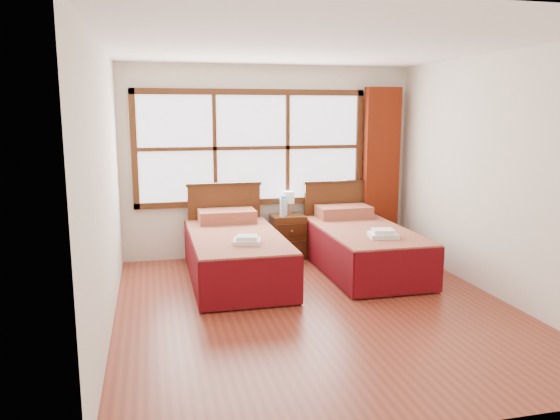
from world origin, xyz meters
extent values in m
plane|color=brown|center=(0.00, 0.00, 0.00)|extent=(4.50, 4.50, 0.00)
plane|color=white|center=(0.00, 0.00, 2.60)|extent=(4.50, 4.50, 0.00)
plane|color=silver|center=(0.00, 2.25, 1.30)|extent=(4.00, 0.00, 4.00)
plane|color=silver|center=(-2.00, 0.00, 1.30)|extent=(0.00, 4.50, 4.50)
plane|color=silver|center=(2.00, 0.00, 1.30)|extent=(0.00, 4.50, 4.50)
cube|color=white|center=(-0.25, 2.22, 1.50)|extent=(3.00, 0.02, 1.40)
cube|color=#49250F|center=(-0.25, 2.20, 0.76)|extent=(3.16, 0.06, 0.08)
cube|color=#49250F|center=(-0.25, 2.20, 2.24)|extent=(3.16, 0.06, 0.08)
cube|color=#49250F|center=(-1.79, 2.20, 1.50)|extent=(0.08, 0.06, 1.56)
cube|color=#49250F|center=(1.29, 2.20, 1.50)|extent=(0.08, 0.06, 1.56)
cube|color=#49250F|center=(-0.75, 2.20, 1.50)|extent=(0.05, 0.05, 1.40)
cube|color=#49250F|center=(0.25, 2.20, 1.50)|extent=(0.05, 0.05, 1.40)
cube|color=#49250F|center=(-0.25, 2.20, 1.50)|extent=(3.00, 0.05, 0.05)
cube|color=maroon|center=(1.60, 2.11, 1.17)|extent=(0.50, 0.16, 2.30)
cube|color=#361B0B|center=(-0.65, 1.13, 0.15)|extent=(0.93, 1.87, 0.30)
cube|color=maroon|center=(-0.65, 1.13, 0.43)|extent=(1.05, 2.07, 0.25)
cube|color=#620A10|center=(-1.17, 1.13, 0.28)|extent=(0.03, 2.07, 0.52)
cube|color=#620A10|center=(-0.12, 1.13, 0.28)|extent=(0.03, 2.07, 0.52)
cube|color=#620A10|center=(-0.65, 0.10, 0.28)|extent=(1.05, 0.03, 0.52)
cube|color=maroon|center=(-0.65, 1.88, 0.64)|extent=(0.73, 0.43, 0.16)
cube|color=#49250F|center=(-0.65, 2.14, 0.51)|extent=(0.97, 0.06, 1.02)
cube|color=#361B0B|center=(-0.65, 2.14, 1.03)|extent=(1.02, 0.08, 0.04)
cube|color=#361B0B|center=(0.96, 1.13, 0.15)|extent=(0.92, 1.84, 0.30)
cube|color=maroon|center=(0.96, 1.13, 0.42)|extent=(1.03, 2.04, 0.25)
cube|color=#620A10|center=(0.45, 1.13, 0.27)|extent=(0.03, 2.04, 0.51)
cube|color=#620A10|center=(1.48, 1.13, 0.27)|extent=(0.03, 2.04, 0.51)
cube|color=#620A10|center=(0.96, 0.12, 0.27)|extent=(1.03, 0.03, 0.51)
cube|color=maroon|center=(0.96, 1.87, 0.63)|extent=(0.72, 0.42, 0.16)
cube|color=#49250F|center=(0.96, 2.14, 0.50)|extent=(0.96, 0.06, 1.00)
cube|color=#361B0B|center=(0.96, 2.14, 1.01)|extent=(1.00, 0.08, 0.04)
cube|color=#49250F|center=(0.20, 2.00, 0.30)|extent=(0.45, 0.40, 0.60)
cube|color=#361B0B|center=(0.20, 1.79, 0.18)|extent=(0.39, 0.02, 0.18)
cube|color=#361B0B|center=(0.20, 1.79, 0.42)|extent=(0.39, 0.02, 0.18)
sphere|color=#A88238|center=(0.20, 1.77, 0.18)|extent=(0.03, 0.03, 0.03)
sphere|color=#A88238|center=(0.20, 1.77, 0.42)|extent=(0.03, 0.03, 0.03)
cube|color=white|center=(-0.60, 0.66, 0.58)|extent=(0.34, 0.32, 0.05)
cube|color=white|center=(-0.60, 0.66, 0.63)|extent=(0.26, 0.24, 0.04)
cube|color=white|center=(1.00, 0.63, 0.57)|extent=(0.36, 0.33, 0.05)
cube|color=white|center=(1.00, 0.63, 0.62)|extent=(0.27, 0.25, 0.04)
cylinder|color=#C38A3E|center=(0.23, 2.07, 0.60)|extent=(0.10, 0.10, 0.02)
cylinder|color=#C38A3E|center=(0.23, 2.07, 0.68)|extent=(0.02, 0.02, 0.13)
cylinder|color=silver|center=(0.23, 2.07, 0.83)|extent=(0.16, 0.16, 0.16)
cylinder|color=silver|center=(0.10, 1.90, 0.72)|extent=(0.07, 0.07, 0.24)
cylinder|color=blue|center=(0.10, 1.90, 0.85)|extent=(0.04, 0.04, 0.03)
cylinder|color=silver|center=(0.16, 2.00, 0.71)|extent=(0.07, 0.07, 0.22)
cylinder|color=blue|center=(0.16, 2.00, 0.83)|extent=(0.03, 0.03, 0.03)
camera|label=1|loc=(-1.59, -5.09, 1.98)|focal=35.00mm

